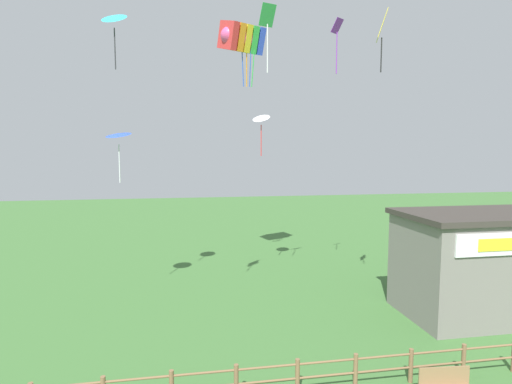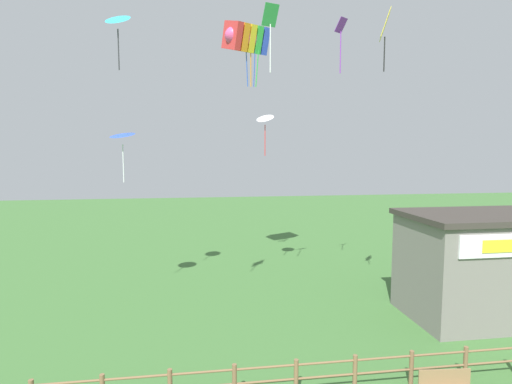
{
  "view_description": "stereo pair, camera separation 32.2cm",
  "coord_description": "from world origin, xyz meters",
  "views": [
    {
      "loc": [
        -2.22,
        -5.81,
        7.28
      ],
      "look_at": [
        0.0,
        7.26,
        5.99
      ],
      "focal_mm": 28.0,
      "sensor_mm": 36.0,
      "label": 1
    },
    {
      "loc": [
        -1.9,
        -5.86,
        7.28
      ],
      "look_at": [
        0.0,
        7.26,
        5.99
      ],
      "focal_mm": 28.0,
      "sensor_mm": 36.0,
      "label": 2
    }
  ],
  "objects": [
    {
      "name": "kite_white_delta",
      "position": [
        1.73,
        15.78,
        9.13
      ],
      "size": [
        1.3,
        1.28,
        2.33
      ],
      "color": "white"
    },
    {
      "name": "wooden_fence",
      "position": [
        -0.0,
        5.26,
        0.63
      ],
      "size": [
        16.9,
        0.14,
        1.11
      ],
      "color": "brown",
      "rests_on": "ground_plane"
    },
    {
      "name": "kite_green_diamond",
      "position": [
        1.4,
        12.42,
        13.04
      ],
      "size": [
        0.8,
        0.63,
        2.97
      ],
      "color": "green"
    },
    {
      "name": "seaside_building",
      "position": [
        11.02,
        9.74,
        2.35
      ],
      "size": [
        7.81,
        4.35,
        4.67
      ],
      "color": "slate",
      "rests_on": "ground_plane"
    },
    {
      "name": "kite_cyan_delta",
      "position": [
        -5.2,
        12.3,
        12.9
      ],
      "size": [
        1.3,
        1.21,
        2.47
      ],
      "color": "#2DB2C6"
    },
    {
      "name": "kite_rainbow_parafoil",
      "position": [
        0.85,
        17.04,
        13.69
      ],
      "size": [
        3.14,
        2.77,
        3.59
      ],
      "color": "#E54C8C"
    },
    {
      "name": "kite_yellow_diamond",
      "position": [
        5.66,
        9.89,
        12.28
      ],
      "size": [
        0.67,
        0.93,
        2.42
      ],
      "color": "yellow"
    },
    {
      "name": "kite_purple_streamer",
      "position": [
        5.06,
        13.37,
        12.96
      ],
      "size": [
        0.67,
        0.63,
        2.6
      ],
      "color": "purple"
    },
    {
      "name": "kite_blue_delta",
      "position": [
        -5.37,
        13.52,
        8.1
      ],
      "size": [
        1.58,
        1.57,
        2.43
      ],
      "color": "blue"
    }
  ]
}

